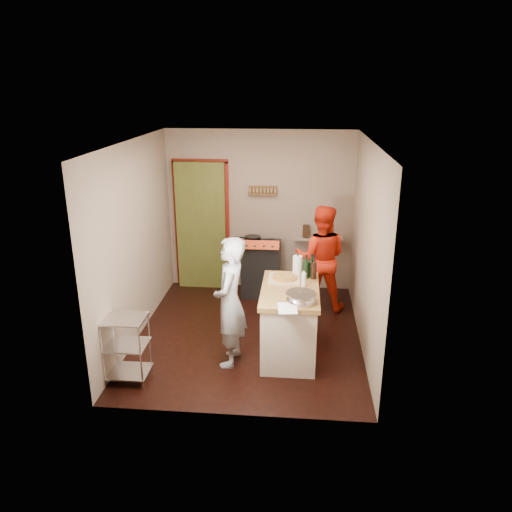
# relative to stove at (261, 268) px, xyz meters

# --- Properties ---
(floor) EXTENTS (3.50, 3.50, 0.00)m
(floor) POSITION_rel_stove_xyz_m (-0.05, -1.42, -0.45)
(floor) COLOR black
(floor) RESTS_ON ground
(back_wall) EXTENTS (3.00, 0.44, 2.60)m
(back_wall) POSITION_rel_stove_xyz_m (-0.69, 0.36, 0.68)
(back_wall) COLOR gray
(back_wall) RESTS_ON ground
(left_wall) EXTENTS (0.04, 3.50, 2.60)m
(left_wall) POSITION_rel_stove_xyz_m (-1.55, -1.42, 0.85)
(left_wall) COLOR gray
(left_wall) RESTS_ON ground
(right_wall) EXTENTS (0.04, 3.50, 2.60)m
(right_wall) POSITION_rel_stove_xyz_m (1.45, -1.42, 0.85)
(right_wall) COLOR gray
(right_wall) RESTS_ON ground
(ceiling) EXTENTS (3.00, 3.50, 0.02)m
(ceiling) POSITION_rel_stove_xyz_m (-0.05, -1.42, 2.16)
(ceiling) COLOR white
(ceiling) RESTS_ON back_wall
(stove) EXTENTS (0.60, 0.63, 1.00)m
(stove) POSITION_rel_stove_xyz_m (0.00, 0.00, 0.00)
(stove) COLOR black
(stove) RESTS_ON ground
(wire_shelving) EXTENTS (0.48, 0.40, 0.80)m
(wire_shelving) POSITION_rel_stove_xyz_m (-1.33, -2.62, -0.01)
(wire_shelving) COLOR silver
(wire_shelving) RESTS_ON ground
(island) EXTENTS (0.70, 1.32, 1.21)m
(island) POSITION_rel_stove_xyz_m (0.51, -1.87, 0.03)
(island) COLOR beige
(island) RESTS_ON ground
(person_stripe) EXTENTS (0.43, 0.61, 1.61)m
(person_stripe) POSITION_rel_stove_xyz_m (-0.20, -2.13, 0.36)
(person_stripe) COLOR silver
(person_stripe) RESTS_ON ground
(person_red) EXTENTS (0.82, 0.66, 1.60)m
(person_red) POSITION_rel_stove_xyz_m (0.93, -0.45, 0.35)
(person_red) COLOR red
(person_red) RESTS_ON ground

